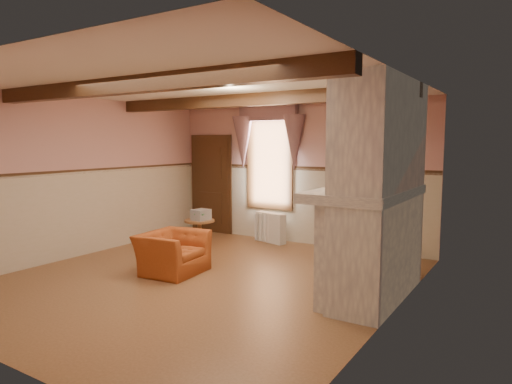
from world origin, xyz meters
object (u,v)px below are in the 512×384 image
Objects in this scene: side_table at (200,234)px; oil_lamp at (380,175)px; radiator at (271,228)px; armchair at (172,253)px; mantel_clock at (379,178)px; bowl at (360,187)px.

side_table is 3.79m from oil_lamp.
side_table is 0.82× the size of radiator.
oil_lamp reaches higher than armchair.
mantel_clock is 0.86× the size of oil_lamp.
oil_lamp is (0.00, 0.82, 0.10)m from bowl.
armchair is 3.06× the size of bowl.
armchair is 1.39× the size of radiator.
bowl is 0.82m from oil_lamp.
armchair is 3.32m from oil_lamp.
bowl is 1.13× the size of oil_lamp.
mantel_clock is at bearing -15.88° from radiator.
oil_lamp is (2.67, -1.53, 1.26)m from radiator.
radiator is at bearing 138.63° from bowl.
armchair is 3.09m from bowl.
side_table is 3.92m from bowl.
bowl is at bearing -90.00° from mantel_clock.
radiator is 2.92× the size of mantel_clock.
oil_lamp is at bearing 90.00° from bowl.
mantel_clock is (2.67, -1.58, 1.22)m from radiator.
side_table is at bearing 161.67° from bowl.
side_table is 3.78m from mantel_clock.
mantel_clock reaches higher than side_table.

